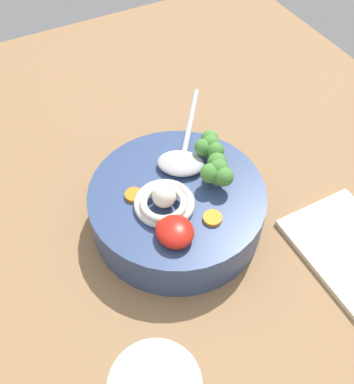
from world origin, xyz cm
name	(u,v)px	position (x,y,z in cm)	size (l,w,h in cm)	color
table_slab	(140,219)	(0.00, 0.00, 1.27)	(100.62, 100.62, 2.55)	#936D47
soup_bowl	(177,206)	(3.40, 3.89, 5.65)	(22.06, 22.06, 6.01)	#334775
noodle_pile	(164,202)	(4.71, 1.48, 9.56)	(8.02, 7.87, 3.23)	silver
soup_spoon	(183,157)	(-0.82, 7.01, 9.36)	(15.85, 12.97, 1.60)	#B7B7BC
chili_sauce_dollop	(175,231)	(9.06, 0.63, 9.62)	(4.74, 4.27, 2.13)	red
broccoli_floret_beside_chili	(217,170)	(4.38, 8.87, 10.89)	(4.71, 4.06, 3.73)	#7A9E60
broccoli_floret_rear	(210,146)	(0.11, 10.31, 10.71)	(4.35, 3.74, 3.44)	#7A9E60
carrot_slice_right	(213,218)	(8.98, 5.62, 8.80)	(2.25, 2.25, 0.50)	orange
carrot_slice_left	(134,195)	(1.57, -1.07, 8.82)	(2.18, 2.18, 0.52)	orange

